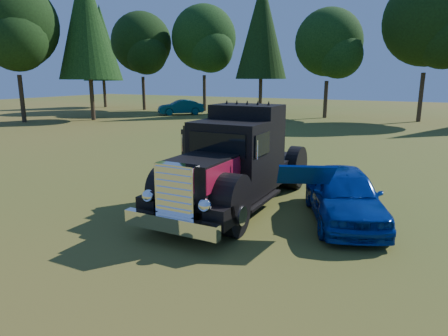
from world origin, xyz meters
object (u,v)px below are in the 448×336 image
Objects in this scene: hotrod_coupe at (344,195)px; distant_teal_car at (181,107)px; diamond_t_truck at (234,165)px; spectator_near at (202,168)px; spectator_far at (193,173)px.

hotrod_coupe is 31.58m from distant_teal_car.
hotrod_coupe reaches higher than distant_teal_car.
diamond_t_truck reaches higher than spectator_near.
spectator_far is at bearing 170.85° from diamond_t_truck.
diamond_t_truck is at bearing -8.24° from distant_teal_car.
diamond_t_truck is 29.78m from distant_teal_car.
spectator_near is (-1.39, 0.50, -0.34)m from diamond_t_truck.
spectator_far is (-0.20, -0.24, -0.15)m from spectator_near.
diamond_t_truck is at bearing -47.83° from spectator_far.
distant_teal_car is (-17.73, 23.92, -0.53)m from diamond_t_truck.
hotrod_coupe reaches higher than spectator_near.
diamond_t_truck reaches higher than spectator_far.
hotrod_coupe is 2.47× the size of spectator_near.
hotrod_coupe is at bearing -96.61° from spectator_near.
spectator_near is at bearing -9.89° from distant_teal_car.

